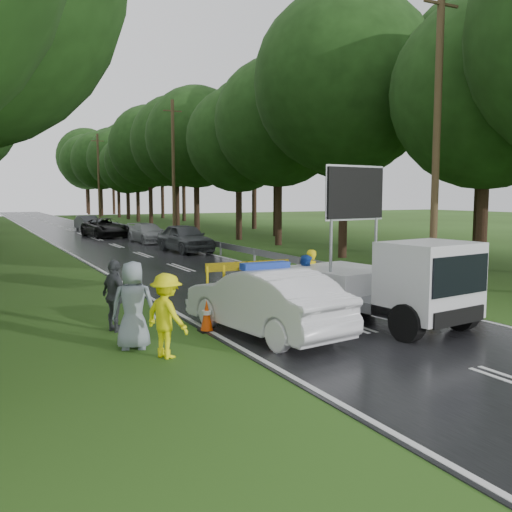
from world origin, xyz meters
TOP-DOWN VIEW (x-y plane):
  - ground at (0.00, 0.00)m, footprint 160.00×160.00m
  - road at (0.00, 30.00)m, footprint 7.00×140.00m
  - guardrail at (3.70, 29.67)m, footprint 0.12×60.06m
  - utility_pole_near at (5.20, 2.00)m, footprint 1.40×0.24m
  - utility_pole_mid at (5.20, 28.00)m, footprint 1.40×0.24m
  - utility_pole_far at (5.20, 54.00)m, footprint 1.40×0.24m
  - police_sedan at (-2.31, -0.41)m, footprint 2.35×4.88m
  - work_truck at (0.95, -0.91)m, footprint 2.83×5.22m
  - barrier at (-0.57, 4.00)m, footprint 2.83×0.22m
  - officer at (0.44, 2.00)m, footprint 0.71×0.58m
  - civilian at (0.12, 1.65)m, footprint 0.96×0.95m
  - bystander_left at (-4.93, -1.15)m, footprint 1.01×1.26m
  - bystander_mid at (-5.34, 1.50)m, footprint 0.69×1.09m
  - bystander_right at (-5.35, -0.23)m, footprint 1.07×0.89m
  - queue_car_first at (2.60, 18.53)m, footprint 2.23×4.82m
  - queue_car_second at (2.46, 25.36)m, footprint 2.05×4.55m
  - queue_car_third at (0.96, 31.61)m, footprint 3.00×5.47m
  - queue_car_fourth at (1.34, 40.28)m, footprint 1.90×4.23m
  - cone_near_left at (-2.50, -1.27)m, footprint 0.32×0.32m
  - cone_center at (-0.85, 1.61)m, footprint 0.33×0.33m
  - cone_far at (0.34, 2.50)m, footprint 0.36×0.36m
  - cone_left_mid at (-3.40, 0.50)m, footprint 0.36×0.36m
  - cone_right at (3.50, 4.12)m, footprint 0.38×0.38m

SIDE VIEW (x-z plane):
  - ground at x=0.00m, z-range 0.00..0.00m
  - road at x=0.00m, z-range 0.00..0.02m
  - cone_near_left at x=-2.50m, z-range -0.01..0.67m
  - cone_center at x=-0.85m, z-range -0.01..0.69m
  - cone_far at x=0.34m, z-range -0.01..0.75m
  - cone_left_mid at x=-3.40m, z-range -0.01..0.76m
  - cone_right at x=3.50m, z-range -0.01..0.79m
  - guardrail at x=3.70m, z-range 0.20..0.90m
  - queue_car_second at x=2.46m, z-range 0.00..1.30m
  - queue_car_fourth at x=1.34m, z-range 0.00..1.35m
  - queue_car_third at x=0.96m, z-range 0.00..1.45m
  - police_sedan at x=-2.31m, z-range -0.07..1.62m
  - civilian at x=0.12m, z-range 0.00..1.56m
  - queue_car_first at x=2.60m, z-range 0.00..1.60m
  - officer at x=0.44m, z-range 0.00..1.67m
  - bystander_left at x=-4.93m, z-range 0.00..1.71m
  - bystander_mid at x=-5.34m, z-range 0.00..1.72m
  - barrier at x=-0.57m, z-range 0.30..1.47m
  - bystander_right at x=-5.35m, z-range 0.00..1.88m
  - work_truck at x=0.95m, z-range -0.91..3.06m
  - utility_pole_near at x=5.20m, z-range 0.06..10.06m
  - utility_pole_mid at x=5.20m, z-range 0.06..10.06m
  - utility_pole_far at x=5.20m, z-range 0.06..10.06m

